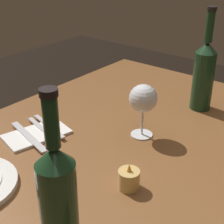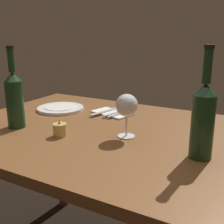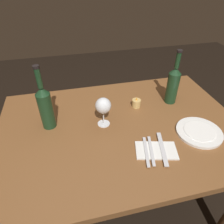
{
  "view_description": "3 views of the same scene",
  "coord_description": "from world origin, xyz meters",
  "views": [
    {
      "loc": [
        0.67,
        0.53,
        1.27
      ],
      "look_at": [
        -0.03,
        -0.03,
        0.82
      ],
      "focal_mm": 54.98,
      "sensor_mm": 36.0,
      "label": 1
    },
    {
      "loc": [
        -0.54,
        0.96,
        1.12
      ],
      "look_at": [
        0.01,
        -0.03,
        0.81
      ],
      "focal_mm": 46.49,
      "sensor_mm": 36.0,
      "label": 2
    },
    {
      "loc": [
        -0.24,
        -0.79,
        1.46
      ],
      "look_at": [
        -0.05,
        -0.02,
        0.85
      ],
      "focal_mm": 32.71,
      "sensor_mm": 36.0,
      "label": 3
    }
  ],
  "objects": [
    {
      "name": "votive_candle",
      "position": [
        0.14,
        0.15,
        0.76
      ],
      "size": [
        0.05,
        0.05,
        0.07
      ],
      "color": "#DBB266",
      "rests_on": "dining_table"
    },
    {
      "name": "fork_inner",
      "position": [
        0.09,
        -0.21,
        0.75
      ],
      "size": [
        0.06,
        0.18,
        0.0
      ],
      "color": "silver",
      "rests_on": "folded_napkin"
    },
    {
      "name": "table_knife",
      "position": [
        0.14,
        -0.21,
        0.75
      ],
      "size": [
        0.07,
        0.21,
        0.0
      ],
      "color": "silver",
      "rests_on": "folded_napkin"
    },
    {
      "name": "wine_bottle_second",
      "position": [
        0.36,
        0.16,
        0.86
      ],
      "size": [
        0.07,
        0.07,
        0.33
      ],
      "color": "#19381E",
      "rests_on": "dining_table"
    },
    {
      "name": "wine_glass_left",
      "position": [
        -0.09,
        0.04,
        0.86
      ],
      "size": [
        0.08,
        0.08,
        0.16
      ],
      "color": "white",
      "rests_on": "dining_table"
    },
    {
      "name": "folded_napkin",
      "position": [
        0.11,
        -0.21,
        0.74
      ],
      "size": [
        0.21,
        0.15,
        0.01
      ],
      "color": "white",
      "rests_on": "dining_table"
    },
    {
      "name": "dining_table",
      "position": [
        0.0,
        0.0,
        0.65
      ],
      "size": [
        1.3,
        0.9,
        0.74
      ],
      "color": "brown",
      "rests_on": "ground"
    },
    {
      "name": "fork_outer",
      "position": [
        0.06,
        -0.21,
        0.75
      ],
      "size": [
        0.06,
        0.18,
        0.0
      ],
      "color": "silver",
      "rests_on": "folded_napkin"
    },
    {
      "name": "wine_bottle",
      "position": [
        -0.37,
        0.09,
        0.87
      ],
      "size": [
        0.07,
        0.07,
        0.35
      ],
      "color": "#19381E",
      "rests_on": "dining_table"
    },
    {
      "name": "dinner_plate",
      "position": [
        0.38,
        -0.15,
        0.75
      ],
      "size": [
        0.23,
        0.23,
        0.02
      ],
      "color": "white",
      "rests_on": "dining_table"
    },
    {
      "name": "ground_plane",
      "position": [
        0.0,
        0.0,
        0.0
      ],
      "size": [
        6.0,
        6.0,
        0.0
      ],
      "primitive_type": "plane",
      "color": "black"
    }
  ]
}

